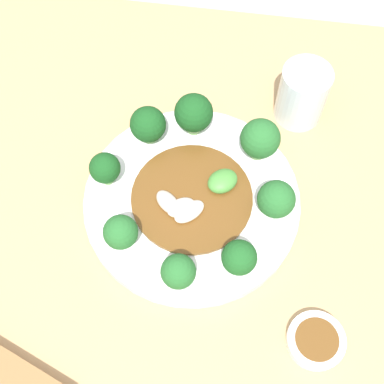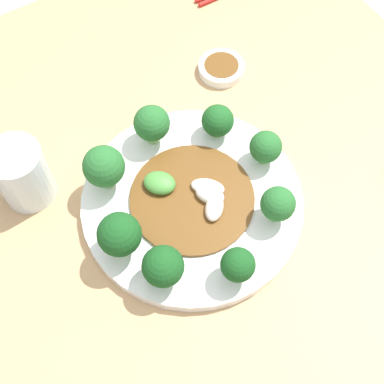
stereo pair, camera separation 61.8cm
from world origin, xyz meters
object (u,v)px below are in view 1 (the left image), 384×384
(broccoli_north, at_px, (194,113))
(broccoli_east, at_px, (276,200))
(broccoli_southwest, at_px, (121,232))
(broccoli_south, at_px, (180,272))
(sauce_dish, at_px, (316,340))
(plate, at_px, (192,201))
(broccoli_northwest, at_px, (148,125))
(stirfry_center, at_px, (194,197))
(broccoli_west, at_px, (105,168))
(broccoli_northeast, at_px, (260,139))
(broccoli_southeast, at_px, (239,258))
(drinking_glass, at_px, (302,94))

(broccoli_north, distance_m, broccoli_east, 0.17)
(broccoli_southwest, distance_m, broccoli_south, 0.09)
(broccoli_southwest, distance_m, sauce_dish, 0.28)
(broccoli_east, bearing_deg, plate, 177.38)
(broccoli_north, height_order, broccoli_northwest, broccoli_north)
(stirfry_center, bearing_deg, sauce_dish, -43.46)
(broccoli_west, height_order, sauce_dish, broccoli_west)
(plate, relative_size, broccoli_northeast, 4.25)
(broccoli_northwest, relative_size, sauce_dish, 0.87)
(broccoli_east, height_order, sauce_dish, broccoli_east)
(broccoli_north, bearing_deg, broccoli_southeast, -66.82)
(plate, distance_m, broccoli_north, 0.13)
(sauce_dish, bearing_deg, stirfry_center, 136.54)
(stirfry_center, bearing_deg, broccoli_southeast, -51.40)
(plate, distance_m, sauce_dish, 0.25)
(broccoli_southwest, relative_size, broccoli_northeast, 0.84)
(plate, height_order, broccoli_north, broccoli_north)
(plate, relative_size, sauce_dish, 4.14)
(broccoli_west, bearing_deg, broccoli_south, -46.44)
(plate, bearing_deg, stirfry_center, -15.83)
(plate, distance_m, broccoli_northwest, 0.13)
(broccoli_north, distance_m, sauce_dish, 0.35)
(plate, xyz_separation_m, stirfry_center, (0.00, -0.00, 0.01))
(drinking_glass, bearing_deg, broccoli_north, -156.79)
(broccoli_south, bearing_deg, drinking_glass, 65.27)
(broccoli_northwest, bearing_deg, broccoli_northeast, -1.70)
(broccoli_south, bearing_deg, plate, 91.09)
(broccoli_north, height_order, broccoli_northeast, same)
(broccoli_northeast, xyz_separation_m, broccoli_northwest, (-0.16, 0.00, -0.00))
(broccoli_southwest, distance_m, drinking_glass, 0.34)
(broccoli_east, xyz_separation_m, broccoli_northwest, (-0.19, 0.09, -0.00))
(broccoli_southeast, bearing_deg, sauce_dish, -36.80)
(broccoli_northwest, relative_size, drinking_glass, 0.68)
(broccoli_south, bearing_deg, broccoli_southeast, 22.90)
(drinking_glass, bearing_deg, broccoli_west, -147.23)
(broccoli_southwest, bearing_deg, stirfry_center, 42.92)
(broccoli_southeast, bearing_deg, plate, 129.38)
(broccoli_east, relative_size, broccoli_west, 1.14)
(plate, distance_m, broccoli_southeast, 0.12)
(broccoli_southeast, relative_size, broccoli_south, 0.97)
(broccoli_southeast, bearing_deg, broccoli_east, 64.73)
(broccoli_southwest, distance_m, broccoli_northwest, 0.17)
(broccoli_southeast, bearing_deg, drinking_glass, 76.04)
(broccoli_east, height_order, broccoli_northeast, broccoli_northeast)
(broccoli_north, relative_size, drinking_glass, 0.76)
(broccoli_west, xyz_separation_m, sauce_dish, (0.30, -0.18, -0.04))
(broccoli_southeast, bearing_deg, stirfry_center, 128.60)
(broccoli_southeast, distance_m, broccoli_southwest, 0.16)
(sauce_dish, bearing_deg, broccoli_west, 149.10)
(stirfry_center, bearing_deg, drinking_glass, 52.77)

